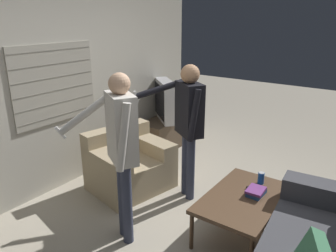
% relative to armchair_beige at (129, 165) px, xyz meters
% --- Properties ---
extents(ground_plane, '(16.00, 16.00, 0.00)m').
position_rel_armchair_beige_xyz_m(ground_plane, '(-0.29, -1.26, -0.31)').
color(ground_plane, '#B2A893').
extents(wall_back, '(5.20, 0.08, 2.55)m').
position_rel_armchair_beige_xyz_m(wall_back, '(-0.30, 0.76, 0.97)').
color(wall_back, '#BCB7A8').
rests_on(wall_back, ground_plane).
extents(armchair_beige, '(1.07, 0.94, 0.75)m').
position_rel_armchair_beige_xyz_m(armchair_beige, '(0.00, 0.00, 0.00)').
color(armchair_beige, tan).
rests_on(armchair_beige, ground_plane).
extents(coffee_table, '(1.06, 0.66, 0.43)m').
position_rel_armchair_beige_xyz_m(coffee_table, '(-0.06, -1.57, 0.08)').
color(coffee_table, brown).
rests_on(coffee_table, ground_plane).
extents(tv_stand, '(0.98, 0.48, 0.48)m').
position_rel_armchair_beige_xyz_m(tv_stand, '(1.39, 0.43, -0.07)').
color(tv_stand, '#4C3D2D').
rests_on(tv_stand, ground_plane).
extents(tv, '(0.65, 0.71, 0.64)m').
position_rel_armchair_beige_xyz_m(tv, '(1.39, 0.43, 0.49)').
color(tv, '#B2B2B7').
rests_on(tv, tv_stand).
extents(person_left_standing, '(0.56, 0.70, 1.66)m').
position_rel_armchair_beige_xyz_m(person_left_standing, '(-0.79, -0.66, 0.73)').
color(person_left_standing, '#33384C').
rests_on(person_left_standing, ground_plane).
extents(person_right_standing, '(0.57, 0.74, 1.61)m').
position_rel_armchair_beige_xyz_m(person_right_standing, '(0.24, -0.73, 0.71)').
color(person_right_standing, '#33384C').
rests_on(person_right_standing, ground_plane).
extents(book_stack, '(0.23, 0.16, 0.07)m').
position_rel_armchair_beige_xyz_m(book_stack, '(0.04, -1.66, 0.16)').
color(book_stack, '#284C89').
rests_on(book_stack, coffee_table).
extents(soda_can, '(0.07, 0.07, 0.13)m').
position_rel_armchair_beige_xyz_m(soda_can, '(0.29, -1.61, 0.18)').
color(soda_can, '#194C9E').
rests_on(soda_can, coffee_table).
extents(spare_remote, '(0.12, 0.12, 0.02)m').
position_rel_armchair_beige_xyz_m(spare_remote, '(0.08, -1.59, 0.13)').
color(spare_remote, black).
rests_on(spare_remote, coffee_table).
extents(floor_fan, '(0.28, 0.20, 0.35)m').
position_rel_armchair_beige_xyz_m(floor_fan, '(0.58, 0.24, -0.15)').
color(floor_fan, black).
rests_on(floor_fan, ground_plane).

